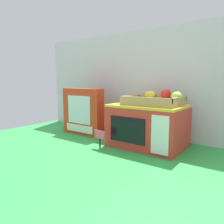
{
  "coord_description": "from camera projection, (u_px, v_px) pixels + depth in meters",
  "views": [
    {
      "loc": [
        0.73,
        -1.04,
        0.36
      ],
      "look_at": [
        -0.04,
        0.01,
        0.17
      ],
      "focal_mm": 34.03,
      "sensor_mm": 36.0,
      "label": 1
    }
  ],
  "objects": [
    {
      "name": "ground_plane",
      "position": [
        117.0,
        141.0,
        1.31
      ],
      "size": [
        1.7,
        1.7,
        0.0
      ],
      "primitive_type": "plane",
      "color": "green",
      "rests_on": "ground"
    },
    {
      "name": "display_back_panel",
      "position": [
        136.0,
        84.0,
        1.44
      ],
      "size": [
        1.61,
        0.03,
        0.69
      ],
      "primitive_type": "cube",
      "color": "silver",
      "rests_on": "ground"
    },
    {
      "name": "toy_microwave",
      "position": [
        148.0,
        125.0,
        1.19
      ],
      "size": [
        0.4,
        0.29,
        0.23
      ],
      "color": "red",
      "rests_on": "ground"
    },
    {
      "name": "food_groups_crate",
      "position": [
        156.0,
        100.0,
        1.16
      ],
      "size": [
        0.32,
        0.22,
        0.08
      ],
      "color": "tan",
      "rests_on": "toy_microwave"
    },
    {
      "name": "cookie_set_box",
      "position": [
        83.0,
        111.0,
        1.46
      ],
      "size": [
        0.32,
        0.08,
        0.31
      ],
      "color": "red",
      "rests_on": "ground"
    },
    {
      "name": "price_sign",
      "position": [
        100.0,
        136.0,
        1.15
      ],
      "size": [
        0.07,
        0.01,
        0.1
      ],
      "color": "black",
      "rests_on": "ground"
    }
  ]
}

